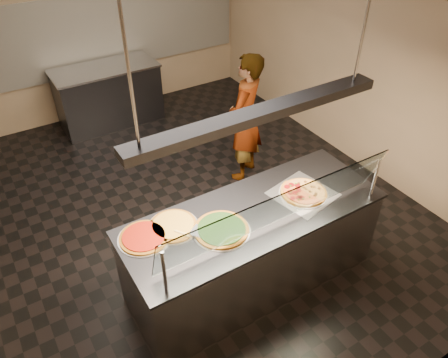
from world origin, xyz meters
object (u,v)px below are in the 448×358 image
perforated_tray (303,194)px  pizza_spatula (189,232)px  pizza_spinach (221,229)px  pizza_cheese (173,225)px  prep_table (109,95)px  worker (245,119)px  half_pizza_sausage (312,188)px  heat_lamp_housing (260,114)px  half_pizza_pepperoni (295,195)px  sneeze_guard (279,209)px  serving_counter (252,247)px  pizza_tomato (144,237)px

perforated_tray → pizza_spatula: (-1.20, 0.09, 0.02)m
pizza_spinach → pizza_cheese: (-0.33, 0.27, -0.00)m
prep_table → perforated_tray: bearing=-81.2°
worker → pizza_cheese: bearing=4.6°
perforated_tray → pizza_spinach: (-0.94, -0.02, 0.01)m
half_pizza_sausage → prep_table: half_pizza_sausage is taller
pizza_cheese → heat_lamp_housing: heat_lamp_housing is taller
prep_table → heat_lamp_housing: (0.06, -3.92, 1.48)m
perforated_tray → heat_lamp_housing: heat_lamp_housing is taller
half_pizza_sausage → pizza_spatula: half_pizza_sausage is taller
half_pizza_pepperoni → sneeze_guard: bearing=-145.1°
serving_counter → half_pizza_sausage: (0.66, -0.03, 0.49)m
half_pizza_pepperoni → heat_lamp_housing: (-0.44, 0.03, 0.99)m
serving_counter → pizza_spinach: 0.62m
half_pizza_pepperoni → pizza_tomato: (-1.44, 0.25, -0.02)m
pizza_cheese → worker: size_ratio=0.26×
pizza_spinach → worker: worker is taller
pizza_cheese → pizza_tomato: 0.28m
half_pizza_sausage → pizza_cheese: size_ratio=1.05×
serving_counter → pizza_tomato: bearing=167.6°
pizza_tomato → half_pizza_sausage: bearing=-8.7°
worker → half_pizza_pepperoni: bearing=37.6°
half_pizza_pepperoni → prep_table: (-0.50, 3.96, -0.50)m
serving_counter → sneeze_guard: size_ratio=1.11×
pizza_spinach → serving_counter: bearing=7.4°
half_pizza_sausage → pizza_tomato: 1.68m
sneeze_guard → half_pizza_sausage: 0.77m
worker → heat_lamp_housing: bearing=24.2°
serving_counter → perforated_tray: 0.73m
pizza_cheese → pizza_tomato: same height
pizza_tomato → pizza_spatula: pizza_spatula is taller
half_pizza_sausage → heat_lamp_housing: heat_lamp_housing is taller
half_pizza_pepperoni → pizza_cheese: size_ratio=1.05×
pizza_tomato → prep_table: pizza_tomato is taller
pizza_cheese → pizza_spatula: bearing=-66.9°
half_pizza_pepperoni → pizza_spinach: bearing=-178.8°
heat_lamp_housing → pizza_spinach: bearing=-172.6°
half_pizza_pepperoni → worker: 1.71m
prep_table → pizza_spatula: bearing=-98.7°
pizza_spatula → perforated_tray: bearing=-4.3°
sneeze_guard → half_pizza_pepperoni: 0.60m
pizza_cheese → serving_counter: bearing=-16.9°
serving_counter → pizza_spinach: pizza_spinach is taller
half_pizza_sausage → pizza_spinach: bearing=-179.2°
sneeze_guard → half_pizza_sausage: sneeze_guard is taller
pizza_spinach → pizza_tomato: size_ratio=1.13×
pizza_cheese → prep_table: pizza_cheese is taller
pizza_spatula → worker: worker is taller
sneeze_guard → pizza_spinach: (-0.39, 0.29, -0.28)m
pizza_spatula → prep_table: 3.94m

